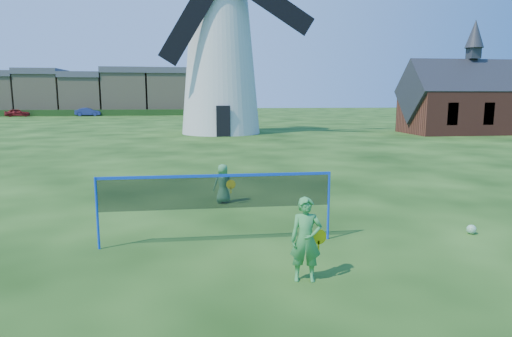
{
  "coord_description": "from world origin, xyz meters",
  "views": [
    {
      "loc": [
        -1.19,
        -9.76,
        3.2
      ],
      "look_at": [
        0.2,
        0.5,
        1.5
      ],
      "focal_mm": 30.95,
      "sensor_mm": 36.0,
      "label": 1
    }
  ],
  "objects_px": {
    "chapel": "(470,102)",
    "player_girl": "(306,240)",
    "windmill": "(220,50)",
    "car_right": "(88,112)",
    "play_ball": "(471,229)",
    "player_boy": "(223,184)",
    "car_left": "(17,113)",
    "badminton_net": "(217,193)"
  },
  "relations": [
    {
      "from": "windmill",
      "to": "car_right",
      "type": "bearing_deg",
      "value": 118.0
    },
    {
      "from": "player_boy",
      "to": "car_right",
      "type": "bearing_deg",
      "value": -88.74
    },
    {
      "from": "badminton_net",
      "to": "car_left",
      "type": "bearing_deg",
      "value": 113.55
    },
    {
      "from": "chapel",
      "to": "windmill",
      "type": "bearing_deg",
      "value": 172.46
    },
    {
      "from": "player_boy",
      "to": "car_right",
      "type": "distance_m",
      "value": 64.79
    },
    {
      "from": "chapel",
      "to": "car_right",
      "type": "bearing_deg",
      "value": 135.9
    },
    {
      "from": "chapel",
      "to": "badminton_net",
      "type": "distance_m",
      "value": 35.03
    },
    {
      "from": "play_ball",
      "to": "car_right",
      "type": "relative_size",
      "value": 0.06
    },
    {
      "from": "badminton_net",
      "to": "play_ball",
      "type": "distance_m",
      "value": 6.05
    },
    {
      "from": "player_girl",
      "to": "car_left",
      "type": "xyz_separation_m",
      "value": [
        -29.65,
        66.87,
        -0.13
      ]
    },
    {
      "from": "car_right",
      "to": "player_boy",
      "type": "bearing_deg",
      "value": -168.53
    },
    {
      "from": "player_girl",
      "to": "player_boy",
      "type": "distance_m",
      "value": 6.01
    },
    {
      "from": "windmill",
      "to": "badminton_net",
      "type": "relative_size",
      "value": 4.05
    },
    {
      "from": "player_boy",
      "to": "play_ball",
      "type": "height_order",
      "value": "player_boy"
    },
    {
      "from": "player_boy",
      "to": "car_right",
      "type": "relative_size",
      "value": 0.3
    },
    {
      "from": "chapel",
      "to": "play_ball",
      "type": "distance_m",
      "value": 31.57
    },
    {
      "from": "windmill",
      "to": "car_left",
      "type": "relative_size",
      "value": 5.68
    },
    {
      "from": "car_left",
      "to": "player_girl",
      "type": "bearing_deg",
      "value": -173.16
    },
    {
      "from": "car_left",
      "to": "car_right",
      "type": "bearing_deg",
      "value": -100.29
    },
    {
      "from": "player_girl",
      "to": "car_right",
      "type": "height_order",
      "value": "player_girl"
    },
    {
      "from": "car_right",
      "to": "badminton_net",
      "type": "bearing_deg",
      "value": -169.7
    },
    {
      "from": "chapel",
      "to": "player_girl",
      "type": "bearing_deg",
      "value": -127.2
    },
    {
      "from": "windmill",
      "to": "play_ball",
      "type": "xyz_separation_m",
      "value": [
        4.22,
        -29.24,
        -6.96
      ]
    },
    {
      "from": "badminton_net",
      "to": "windmill",
      "type": "bearing_deg",
      "value": 86.58
    },
    {
      "from": "windmill",
      "to": "player_girl",
      "type": "relative_size",
      "value": 13.7
    },
    {
      "from": "windmill",
      "to": "chapel",
      "type": "relative_size",
      "value": 1.81
    },
    {
      "from": "windmill",
      "to": "player_boy",
      "type": "height_order",
      "value": "windmill"
    },
    {
      "from": "windmill",
      "to": "player_boy",
      "type": "distance_m",
      "value": 26.23
    },
    {
      "from": "chapel",
      "to": "player_boy",
      "type": "distance_m",
      "value": 32.07
    },
    {
      "from": "car_left",
      "to": "car_right",
      "type": "height_order",
      "value": "car_right"
    },
    {
      "from": "play_ball",
      "to": "badminton_net",
      "type": "bearing_deg",
      "value": 179.07
    },
    {
      "from": "car_left",
      "to": "car_right",
      "type": "distance_m",
      "value": 10.45
    },
    {
      "from": "player_girl",
      "to": "car_right",
      "type": "xyz_separation_m",
      "value": [
        -19.27,
        68.1,
        -0.09
      ]
    },
    {
      "from": "chapel",
      "to": "player_girl",
      "type": "height_order",
      "value": "chapel"
    },
    {
      "from": "player_girl",
      "to": "player_boy",
      "type": "relative_size",
      "value": 1.26
    },
    {
      "from": "windmill",
      "to": "badminton_net",
      "type": "bearing_deg",
      "value": -93.42
    },
    {
      "from": "player_girl",
      "to": "play_ball",
      "type": "bearing_deg",
      "value": 34.08
    },
    {
      "from": "badminton_net",
      "to": "player_girl",
      "type": "xyz_separation_m",
      "value": [
        1.44,
        -2.16,
        -0.39
      ]
    },
    {
      "from": "car_right",
      "to": "chapel",
      "type": "bearing_deg",
      "value": -138.93
    },
    {
      "from": "chapel",
      "to": "player_girl",
      "type": "relative_size",
      "value": 7.58
    },
    {
      "from": "chapel",
      "to": "car_right",
      "type": "height_order",
      "value": "chapel"
    },
    {
      "from": "player_girl",
      "to": "player_boy",
      "type": "xyz_separation_m",
      "value": [
        -1.08,
        5.91,
        -0.15
      ]
    }
  ]
}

